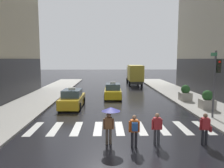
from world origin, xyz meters
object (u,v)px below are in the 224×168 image
Objects in this scene: planter_near_corner at (207,100)px; planter_mid_block at (185,93)px; box_truck at (135,74)px; pedestrian_with_backpack at (134,129)px; taxi_lead at (72,99)px; taxi_second at (113,91)px; pedestrian_with_handbag at (205,127)px; pedestrian_with_umbrella at (110,115)px; pedestrian_plain_coat at (157,127)px; traffic_light_pole at (216,75)px.

planter_mid_block is (-0.49, 3.77, 0.00)m from planter_near_corner.
pedestrian_with_backpack is at bearing -97.39° from box_truck.
taxi_lead is 18.64m from box_truck.
taxi_lead and taxi_second have the same top height.
planter_mid_block is (11.20, 2.12, 0.15)m from taxi_lead.
box_truck is 25.81m from pedestrian_with_handbag.
pedestrian_with_umbrella is at bearing -139.94° from planter_near_corner.
taxi_lead is at bearing 171.92° from planter_near_corner.
pedestrian_with_umbrella is 1.18× the size of pedestrian_plain_coat.
pedestrian_with_umbrella reaches higher than taxi_second.
taxi_second reaches higher than pedestrian_with_handbag.
pedestrian_plain_coat is (1.87, -13.50, 0.21)m from taxi_second.
pedestrian_plain_coat is at bearing -82.10° from taxi_second.
box_truck is 4.73× the size of planter_near_corner.
pedestrian_with_umbrella is at bearing 177.16° from pedestrian_with_handbag.
pedestrian_with_handbag is at bearing -47.67° from taxi_lead.
pedestrian_with_umbrella is (3.32, -8.69, 0.79)m from taxi_lead.
taxi_second is (-7.09, 9.03, -2.53)m from traffic_light_pole.
taxi_second reaches higher than planter_mid_block.
box_truck reaches higher than taxi_lead.
taxi_second is 13.91m from pedestrian_with_backpack.
traffic_light_pole is 1.05× the size of taxi_second.
planter_near_corner is 1.00× the size of planter_mid_block.
pedestrian_with_umbrella reaches higher than planter_mid_block.
pedestrian_with_umbrella is (-7.60, -4.33, -1.74)m from traffic_light_pole.
pedestrian_with_backpack is at bearing -162.18° from pedestrian_plain_coat.
pedestrian_with_backpack is (0.67, -13.89, 0.25)m from taxi_second.
pedestrian_plain_coat is at bearing -57.14° from taxi_lead.
pedestrian_with_umbrella reaches higher than pedestrian_with_handbag.
planter_mid_block is at bearing 63.34° from pedestrian_plain_coat.
pedestrian_with_backpack is 1.00× the size of pedestrian_with_handbag.
planter_mid_block is at bearing 59.41° from pedestrian_with_backpack.
pedestrian_with_umbrella is at bearing -100.12° from box_truck.
traffic_light_pole is 7.25m from pedestrian_plain_coat.
box_truck is 18.93m from planter_near_corner.
traffic_light_pole reaches higher than pedestrian_with_handbag.
taxi_second is 2.85× the size of planter_mid_block.
taxi_lead is 11.80m from planter_near_corner.
taxi_second reaches higher than planter_near_corner.
box_truck reaches higher than planter_mid_block.
taxi_lead is 2.77× the size of pedestrian_with_backpack.
planter_mid_block is at bearing 53.91° from pedestrian_with_umbrella.
traffic_light_pole is 3.00× the size of planter_near_corner.
box_truck is at bearing 82.61° from pedestrian_with_backpack.
taxi_second is 2.77× the size of pedestrian_plain_coat.
taxi_lead reaches higher than pedestrian_with_backpack.
traffic_light_pole is at bearing 37.10° from pedestrian_with_backpack.
planter_mid_block is (7.37, -2.56, 0.15)m from taxi_second.
taxi_second is at bearing 50.66° from taxi_lead.
planter_near_corner is (7.85, -6.33, 0.15)m from taxi_second.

